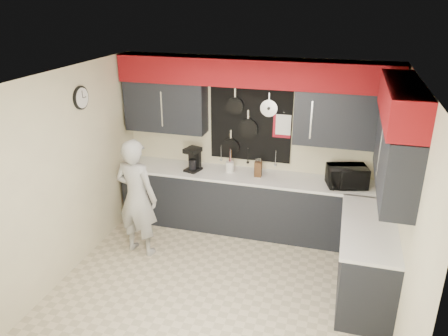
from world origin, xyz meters
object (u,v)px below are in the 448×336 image
(microwave, at_px, (347,176))
(utensil_crock, at_px, (230,167))
(coffee_maker, at_px, (193,158))
(knife_block, at_px, (258,169))
(person, at_px, (137,198))

(microwave, xyz_separation_m, utensil_crock, (-1.69, 0.07, -0.07))
(microwave, relative_size, coffee_maker, 1.47)
(knife_block, distance_m, person, 1.78)
(microwave, bearing_deg, coffee_maker, 164.62)
(microwave, distance_m, coffee_maker, 2.24)
(person, bearing_deg, utensil_crock, -126.07)
(knife_block, bearing_deg, person, -148.62)
(coffee_maker, bearing_deg, knife_block, 18.60)
(utensil_crock, distance_m, person, 1.47)
(knife_block, xyz_separation_m, person, (-1.47, -0.99, -0.20))
(microwave, height_order, utensil_crock, microwave)
(utensil_crock, xyz_separation_m, coffee_maker, (-0.55, -0.08, 0.11))
(person, bearing_deg, knife_block, -137.57)
(microwave, distance_m, utensil_crock, 1.70)
(utensil_crock, bearing_deg, coffee_maker, -171.75)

